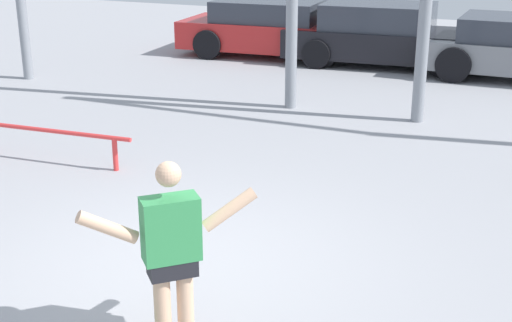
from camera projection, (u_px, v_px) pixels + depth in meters
ground_plane at (182, 264)px, 6.98m from camera, size 36.00×36.00×0.00m
skateboarder at (171, 246)px, 5.50m from camera, size 1.09×1.05×1.51m
grind_rail at (43, 135)px, 9.73m from camera, size 2.73×0.23×0.48m
parked_car_red at (274, 29)px, 16.82m from camera, size 4.54×2.22×1.30m
parked_car_black at (383, 35)px, 15.84m from camera, size 4.46×2.22×1.35m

